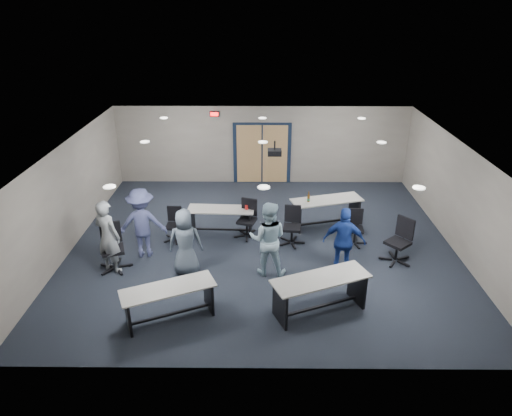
{
  "coord_description": "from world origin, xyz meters",
  "views": [
    {
      "loc": [
        -0.08,
        -10.66,
        6.03
      ],
      "look_at": [
        -0.17,
        -0.3,
        1.2
      ],
      "focal_mm": 32.0,
      "sensor_mm": 36.0,
      "label": 1
    }
  ],
  "objects_px": {
    "person_plaid": "(185,242)",
    "table_back_right": "(326,208)",
    "table_front_right": "(320,289)",
    "chair_back_d": "(355,228)",
    "table_front_left": "(169,298)",
    "person_navy": "(344,241)",
    "person_back": "(142,223)",
    "chair_loose_right": "(398,241)",
    "person_lightblue": "(268,239)",
    "chair_back_b": "(247,219)",
    "chair_back_a": "(174,225)",
    "person_gray": "(108,237)",
    "table_back_left": "(221,216)",
    "chair_loose_left": "(113,248)",
    "chair_back_c": "(292,226)"
  },
  "relations": [
    {
      "from": "chair_back_b",
      "to": "chair_loose_right",
      "type": "distance_m",
      "value": 3.96
    },
    {
      "from": "person_plaid",
      "to": "table_back_right",
      "type": "bearing_deg",
      "value": -148.72
    },
    {
      "from": "person_plaid",
      "to": "person_back",
      "type": "xyz_separation_m",
      "value": [
        -1.18,
        0.78,
        0.09
      ]
    },
    {
      "from": "person_plaid",
      "to": "person_back",
      "type": "bearing_deg",
      "value": -36.44
    },
    {
      "from": "chair_back_b",
      "to": "chair_back_d",
      "type": "bearing_deg",
      "value": 10.06
    },
    {
      "from": "person_plaid",
      "to": "person_back",
      "type": "relative_size",
      "value": 0.9
    },
    {
      "from": "chair_loose_left",
      "to": "person_back",
      "type": "relative_size",
      "value": 0.63
    },
    {
      "from": "person_gray",
      "to": "person_lightblue",
      "type": "xyz_separation_m",
      "value": [
        3.75,
        -0.08,
        0.0
      ]
    },
    {
      "from": "chair_back_d",
      "to": "chair_back_c",
      "type": "bearing_deg",
      "value": -177.1
    },
    {
      "from": "chair_back_b",
      "to": "table_back_left",
      "type": "bearing_deg",
      "value": -179.52
    },
    {
      "from": "table_front_right",
      "to": "table_back_right",
      "type": "distance_m",
      "value": 4.02
    },
    {
      "from": "chair_loose_left",
      "to": "chair_loose_right",
      "type": "distance_m",
      "value": 6.91
    },
    {
      "from": "table_front_left",
      "to": "chair_back_b",
      "type": "xyz_separation_m",
      "value": [
        1.47,
        3.54,
        0.01
      ]
    },
    {
      "from": "table_front_left",
      "to": "person_navy",
      "type": "relative_size",
      "value": 1.17
    },
    {
      "from": "table_front_right",
      "to": "chair_loose_left",
      "type": "xyz_separation_m",
      "value": [
        -4.75,
        1.6,
        0.01
      ]
    },
    {
      "from": "chair_back_b",
      "to": "person_lightblue",
      "type": "relative_size",
      "value": 0.58
    },
    {
      "from": "table_front_left",
      "to": "table_back_left",
      "type": "bearing_deg",
      "value": 54.59
    },
    {
      "from": "chair_loose_right",
      "to": "person_navy",
      "type": "height_order",
      "value": "person_navy"
    },
    {
      "from": "table_back_left",
      "to": "person_lightblue",
      "type": "height_order",
      "value": "person_lightblue"
    },
    {
      "from": "table_front_left",
      "to": "chair_back_d",
      "type": "bearing_deg",
      "value": 12.03
    },
    {
      "from": "person_plaid",
      "to": "person_back",
      "type": "distance_m",
      "value": 1.42
    },
    {
      "from": "table_back_left",
      "to": "chair_back_b",
      "type": "height_order",
      "value": "chair_back_b"
    },
    {
      "from": "person_navy",
      "to": "person_plaid",
      "type": "bearing_deg",
      "value": 10.86
    },
    {
      "from": "table_back_left",
      "to": "chair_loose_right",
      "type": "bearing_deg",
      "value": -15.82
    },
    {
      "from": "chair_back_d",
      "to": "chair_loose_left",
      "type": "xyz_separation_m",
      "value": [
        -6.03,
        -1.29,
        0.1
      ]
    },
    {
      "from": "chair_back_a",
      "to": "person_lightblue",
      "type": "relative_size",
      "value": 0.51
    },
    {
      "from": "table_back_right",
      "to": "person_back",
      "type": "relative_size",
      "value": 1.16
    },
    {
      "from": "table_front_left",
      "to": "person_navy",
      "type": "distance_m",
      "value": 4.2
    },
    {
      "from": "table_front_left",
      "to": "person_navy",
      "type": "height_order",
      "value": "person_navy"
    },
    {
      "from": "table_front_right",
      "to": "chair_loose_left",
      "type": "height_order",
      "value": "chair_loose_left"
    },
    {
      "from": "chair_back_d",
      "to": "person_gray",
      "type": "distance_m",
      "value": 6.25
    },
    {
      "from": "table_back_left",
      "to": "person_lightblue",
      "type": "relative_size",
      "value": 1.01
    },
    {
      "from": "chair_loose_left",
      "to": "chair_loose_right",
      "type": "height_order",
      "value": "chair_loose_left"
    },
    {
      "from": "table_back_right",
      "to": "person_lightblue",
      "type": "distance_m",
      "value": 3.04
    },
    {
      "from": "table_front_right",
      "to": "person_plaid",
      "type": "xyz_separation_m",
      "value": [
        -2.99,
        1.49,
        0.25
      ]
    },
    {
      "from": "person_plaid",
      "to": "person_lightblue",
      "type": "height_order",
      "value": "person_lightblue"
    },
    {
      "from": "table_back_left",
      "to": "chair_loose_left",
      "type": "relative_size",
      "value": 1.6
    },
    {
      "from": "chair_back_a",
      "to": "person_gray",
      "type": "relative_size",
      "value": 0.51
    },
    {
      "from": "table_front_left",
      "to": "person_gray",
      "type": "height_order",
      "value": "person_gray"
    },
    {
      "from": "chair_back_d",
      "to": "person_navy",
      "type": "relative_size",
      "value": 0.56
    },
    {
      "from": "table_back_left",
      "to": "person_navy",
      "type": "height_order",
      "value": "person_navy"
    },
    {
      "from": "chair_back_d",
      "to": "person_plaid",
      "type": "bearing_deg",
      "value": -158.69
    },
    {
      "from": "chair_loose_right",
      "to": "person_lightblue",
      "type": "distance_m",
      "value": 3.26
    },
    {
      "from": "person_plaid",
      "to": "person_navy",
      "type": "distance_m",
      "value": 3.71
    },
    {
      "from": "chair_loose_left",
      "to": "person_navy",
      "type": "distance_m",
      "value": 5.48
    },
    {
      "from": "table_back_right",
      "to": "chair_back_d",
      "type": "bearing_deg",
      "value": -75.11
    },
    {
      "from": "person_lightblue",
      "to": "person_plaid",
      "type": "bearing_deg",
      "value": 5.72
    },
    {
      "from": "person_lightblue",
      "to": "person_navy",
      "type": "height_order",
      "value": "person_lightblue"
    },
    {
      "from": "person_navy",
      "to": "chair_loose_right",
      "type": "bearing_deg",
      "value": -150.26
    },
    {
      "from": "table_front_right",
      "to": "chair_back_d",
      "type": "bearing_deg",
      "value": 43.55
    }
  ]
}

